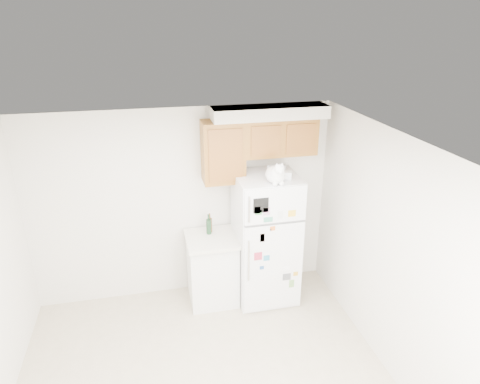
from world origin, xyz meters
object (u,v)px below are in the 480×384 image
object	(u,v)px
refrigerator	(266,239)
storage_box_back	(276,170)
base_counter	(212,268)
bottle_amber	(210,223)
bottle_green	(209,224)
cat	(276,174)
storage_box_front	(285,175)

from	to	relation	value
refrigerator	storage_box_back	bearing A→B (deg)	29.09
base_counter	bottle_amber	distance (m)	0.60
base_counter	bottle_amber	xyz separation A→B (m)	(0.01, 0.14, 0.59)
bottle_green	cat	bearing A→B (deg)	-28.71
storage_box_front	bottle_amber	bearing A→B (deg)	177.97
cat	bottle_amber	world-z (taller)	cat
refrigerator	base_counter	distance (m)	0.79
bottle_green	bottle_amber	distance (m)	0.05
storage_box_back	base_counter	bearing A→B (deg)	162.24
storage_box_front	bottle_green	size ratio (longest dim) A/B	0.55
refrigerator	storage_box_front	bearing A→B (deg)	-33.35
storage_box_back	bottle_amber	world-z (taller)	storage_box_back
cat	storage_box_back	world-z (taller)	cat
base_counter	refrigerator	bearing A→B (deg)	-6.10
storage_box_back	bottle_green	xyz separation A→B (m)	(-0.84, 0.09, -0.69)
base_counter	bottle_amber	world-z (taller)	bottle_amber
refrigerator	bottle_amber	xyz separation A→B (m)	(-0.68, 0.21, 0.20)
refrigerator	storage_box_back	xyz separation A→B (m)	(0.13, 0.07, 0.90)
base_counter	bottle_green	distance (m)	0.60
refrigerator	bottle_amber	bearing A→B (deg)	162.62
refrigerator	cat	bearing A→B (deg)	-81.74
base_counter	cat	size ratio (longest dim) A/B	2.26
storage_box_front	bottle_green	bearing A→B (deg)	-178.82
base_counter	cat	distance (m)	1.56
refrigerator	storage_box_back	world-z (taller)	storage_box_back
base_counter	storage_box_back	bearing A→B (deg)	0.07
refrigerator	bottle_amber	world-z (taller)	refrigerator
storage_box_back	bottle_amber	xyz separation A→B (m)	(-0.82, 0.14, -0.70)
cat	storage_box_front	size ratio (longest dim) A/B	2.72
refrigerator	storage_box_back	size ratio (longest dim) A/B	9.44
refrigerator	bottle_green	xyz separation A→B (m)	(-0.70, 0.17, 0.20)
refrigerator	base_counter	world-z (taller)	refrigerator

